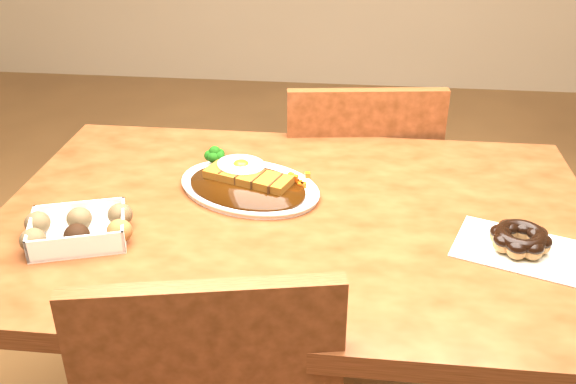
# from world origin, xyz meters

# --- Properties ---
(table) EXTENTS (1.20, 0.80, 0.75)m
(table) POSITION_xyz_m (0.00, 0.00, 0.65)
(table) COLOR #47230E
(table) RESTS_ON ground
(chair_far) EXTENTS (0.47, 0.47, 0.87)m
(chair_far) POSITION_xyz_m (0.12, 0.54, 0.48)
(chair_far) COLOR #47230E
(chair_far) RESTS_ON ground
(katsu_curry_plate) EXTENTS (0.37, 0.33, 0.06)m
(katsu_curry_plate) POSITION_xyz_m (-0.11, 0.09, 0.77)
(katsu_curry_plate) COLOR white
(katsu_curry_plate) RESTS_ON table
(donut_box) EXTENTS (0.21, 0.18, 0.05)m
(donut_box) POSITION_xyz_m (-0.39, -0.14, 0.77)
(donut_box) COLOR white
(donut_box) RESTS_ON table
(pon_de_ring) EXTENTS (0.26, 0.22, 0.04)m
(pon_de_ring) POSITION_xyz_m (0.41, -0.09, 0.77)
(pon_de_ring) COLOR silver
(pon_de_ring) RESTS_ON table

